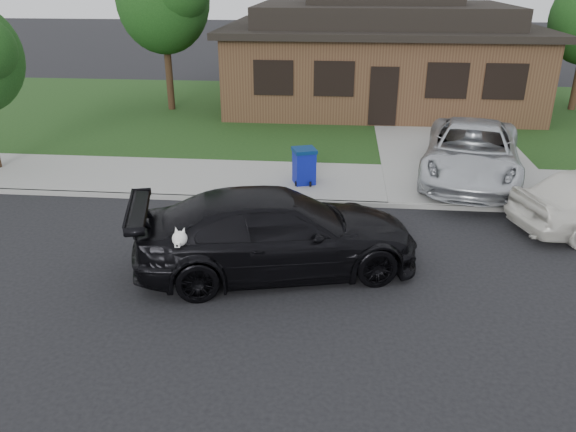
# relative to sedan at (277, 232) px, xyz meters

# --- Properties ---
(ground) EXTENTS (120.00, 120.00, 0.00)m
(ground) POSITION_rel_sedan_xyz_m (-1.36, -0.12, -0.79)
(ground) COLOR black
(ground) RESTS_ON ground
(sidewalk) EXTENTS (60.00, 3.00, 0.12)m
(sidewalk) POSITION_rel_sedan_xyz_m (-1.36, 4.88, -0.73)
(sidewalk) COLOR gray
(sidewalk) RESTS_ON ground
(curb) EXTENTS (60.00, 0.12, 0.12)m
(curb) POSITION_rel_sedan_xyz_m (-1.36, 3.38, -0.73)
(curb) COLOR gray
(curb) RESTS_ON ground
(lawn) EXTENTS (60.00, 13.00, 0.13)m
(lawn) POSITION_rel_sedan_xyz_m (-1.36, 12.88, -0.73)
(lawn) COLOR #193814
(lawn) RESTS_ON ground
(driveway) EXTENTS (4.50, 13.00, 0.14)m
(driveway) POSITION_rel_sedan_xyz_m (4.64, 9.88, -0.72)
(driveway) COLOR gray
(driveway) RESTS_ON ground
(sedan) EXTENTS (5.85, 3.55, 1.59)m
(sedan) POSITION_rel_sedan_xyz_m (0.00, 0.00, 0.00)
(sedan) COLOR black
(sedan) RESTS_ON ground
(minivan) EXTENTS (3.56, 5.77, 1.49)m
(minivan) POSITION_rel_sedan_xyz_m (4.72, 5.37, 0.09)
(minivan) COLOR silver
(minivan) RESTS_ON driveway
(recycling_bin) EXTENTS (0.74, 0.74, 0.97)m
(recycling_bin) POSITION_rel_sedan_xyz_m (0.21, 4.60, -0.19)
(recycling_bin) COLOR #0D1791
(recycling_bin) RESTS_ON sidewalk
(house) EXTENTS (12.60, 8.60, 4.65)m
(house) POSITION_rel_sedan_xyz_m (2.64, 14.88, 1.34)
(house) COLOR #422B1C
(house) RESTS_ON ground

